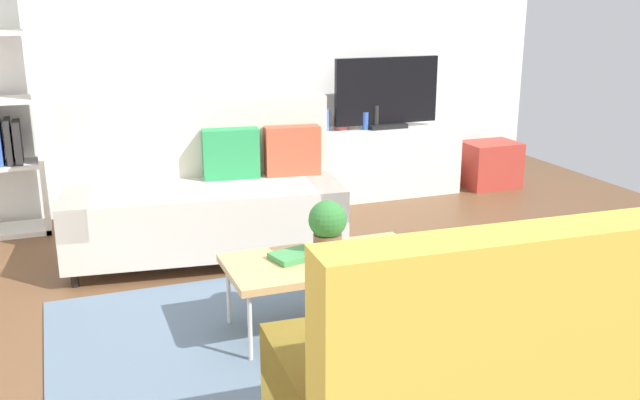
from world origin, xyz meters
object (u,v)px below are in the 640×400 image
Objects in this scene: tv at (387,94)px; storage_trunk at (490,164)px; potted_plant at (328,226)px; vase_1 at (341,123)px; couch_green at (526,367)px; couch_beige at (205,195)px; vase_0 at (324,120)px; bottle_0 at (365,121)px; table_book_0 at (294,256)px; bottle_1 at (376,117)px; coffee_table at (325,263)px; tv_console at (384,161)px.

storage_trunk is at bearing -4.16° from tv.
potted_plant is 2.26× the size of vase_1.
couch_beige is at bearing 105.51° from couch_green.
tv is 5.16× the size of vase_0.
bottle_0 is at bearing -174.71° from tv.
vase_1 is at bearing 62.28° from table_book_0.
bottle_0 is 0.11m from bottle_1.
vase_0 reaches higher than bottle_0.
tv is 4.17× the size of table_book_0.
coffee_table is 4.58× the size of table_book_0.
vase_0 is (-0.58, 0.07, -0.22)m from tv.
bottle_1 is (1.38, 2.33, 0.15)m from potted_plant.
couch_green is 1.49m from potted_plant.
vase_0 reaches higher than vase_1.
couch_beige is 1.47m from coffee_table.
storage_trunk is (1.10, -0.08, -0.73)m from tv.
potted_plant is 1.97× the size of bottle_0.
tv is 0.62m from vase_0.
couch_green is at bearing -105.01° from bottle_0.
vase_1 is at bearing 66.12° from potted_plant.
storage_trunk is at bearing 41.27° from potted_plant.
bottle_1 is at bearing -144.80° from couch_beige.
table_book_0 is (-1.68, -2.36, 0.12)m from tv_console.
coffee_table is 5.68× the size of vase_0.
tv_console is 1.40× the size of tv.
couch_beige is 2.14m from tv_console.
couch_green is at bearing -122.00° from storage_trunk.
vase_1 is 0.87× the size of bottle_0.
bottle_0 is at bearing -143.30° from couch_beige.
couch_green is 4.03m from tv_console.
table_book_0 is (-0.17, 0.05, 0.04)m from coffee_table.
bottle_1 is (0.31, -0.09, 0.05)m from vase_1.
bottle_1 is at bearing 75.97° from couch_green.
bottle_1 reaches higher than storage_trunk.
bottle_1 is at bearing -169.69° from tv.
tv_console is at bearing 90.00° from tv.
couch_beige is 1.81× the size of coffee_table.
couch_green is 3.98m from vase_1.
storage_trunk is 1.60m from vase_1.
coffee_table is 3.50m from storage_trunk.
storage_trunk is 1.76m from vase_0.
couch_beige is at bearing 104.77° from coffee_table.
tv_console is 8.77× the size of bottle_0.
storage_trunk is 1.32m from bottle_1.
coffee_table is 2.78m from bottle_1.
bottle_1 is (0.11, 0.00, 0.03)m from bottle_0.
couch_green is 4.04m from tv.
bottle_1 is (-0.11, -0.02, -0.20)m from tv.
coffee_table is at bearing -122.35° from tv.
vase_1 is at bearing 163.60° from bottle_1.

